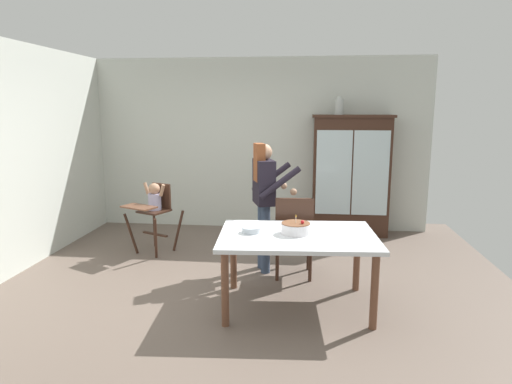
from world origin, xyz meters
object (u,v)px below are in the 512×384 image
ceramic_vase (339,107)px  adult_person (264,191)px  dining_chair_far_side (294,232)px  dining_table (297,243)px  china_cabinet (350,175)px  high_chair_with_toddler (154,205)px  serving_bowl (251,230)px  birthday_cake (296,228)px

ceramic_vase → adult_person: 2.19m
ceramic_vase → dining_chair_far_side: ceramic_vase is taller
ceramic_vase → dining_table: size_ratio=0.17×
china_cabinet → dining_chair_far_side: 2.13m
dining_chair_far_side → high_chair_with_toddler: bearing=-24.2°
china_cabinet → dining_table: (-0.75, -2.67, -0.27)m
adult_person → serving_bowl: (-0.04, -0.96, -0.20)m
ceramic_vase → high_chair_with_toddler: ceramic_vase is taller
high_chair_with_toddler → serving_bowl: high_chair_with_toddler is taller
ceramic_vase → high_chair_with_toddler: 3.04m
adult_person → dining_table: bearing=-175.5°
birthday_cake → serving_bowl: (-0.43, -0.01, -0.03)m
ceramic_vase → adult_person: (-0.95, -1.71, -0.98)m
birthday_cake → serving_bowl: bearing=-178.3°
ceramic_vase → birthday_cake: 2.95m
ceramic_vase → dining_table: 3.02m
high_chair_with_toddler → dining_table: (1.94, -1.48, -0.00)m
birthday_cake → china_cabinet: bearing=73.9°
china_cabinet → dining_table: 2.79m
high_chair_with_toddler → birthday_cake: bearing=-12.8°
ceramic_vase → china_cabinet: bearing=-1.0°
ceramic_vase → adult_person: size_ratio=0.18×
high_chair_with_toddler → adult_person: (1.53, -0.51, 0.31)m
high_chair_with_toddler → dining_chair_far_side: dining_chair_far_side is taller
china_cabinet → serving_bowl: 2.93m
high_chair_with_toddler → birthday_cake: high_chair_with_toddler is taller
adult_person → birthday_cake: size_ratio=5.47×
china_cabinet → dining_chair_far_side: china_cabinet is taller
ceramic_vase → serving_bowl: ceramic_vase is taller
serving_bowl → birthday_cake: bearing=1.7°
adult_person → dining_table: (0.41, -0.96, -0.32)m
serving_bowl → dining_chair_far_side: (0.40, 0.73, -0.21)m
birthday_cake → ceramic_vase: bearing=78.1°
dining_table → serving_bowl: (-0.45, 0.00, 0.11)m
high_chair_with_toddler → dining_table: bearing=-12.8°
high_chair_with_toddler → dining_chair_far_side: size_ratio=0.99×
china_cabinet → dining_table: china_cabinet is taller
serving_bowl → dining_table: bearing=-0.2°
adult_person → dining_chair_far_side: size_ratio=1.59×
ceramic_vase → dining_table: (-0.54, -2.67, -1.29)m
adult_person → serving_bowl: adult_person is taller
china_cabinet → serving_bowl: (-1.20, -2.67, -0.15)m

